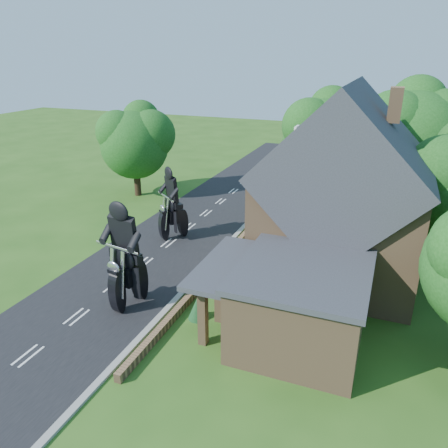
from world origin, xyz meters
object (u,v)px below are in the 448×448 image
at_px(motorcycle_lead, 129,290).
at_px(motorcycle_follow, 174,228).
at_px(garden_wall, 225,258).
at_px(annex, 298,303).
at_px(house, 341,198).

relative_size(motorcycle_lead, motorcycle_follow, 1.11).
xyz_separation_m(garden_wall, annex, (5.57, -5.80, 1.57)).
relative_size(garden_wall, motorcycle_lead, 12.70).
xyz_separation_m(garden_wall, motorcycle_lead, (-2.55, -6.18, 0.61)).
bearing_deg(garden_wall, motorcycle_lead, -112.44).
distance_m(garden_wall, annex, 8.19).
distance_m(annex, motorcycle_lead, 8.19).
relative_size(house, annex, 1.45).
height_order(garden_wall, house, house).
relative_size(garden_wall, motorcycle_follow, 14.12).
xyz_separation_m(house, annex, (-0.62, -6.80, -2.58)).
xyz_separation_m(house, motorcycle_lead, (-8.75, -7.18, -3.54)).
distance_m(garden_wall, motorcycle_follow, 4.83).
bearing_deg(house, motorcycle_lead, -140.60).
distance_m(annex, motorcycle_follow, 12.66).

